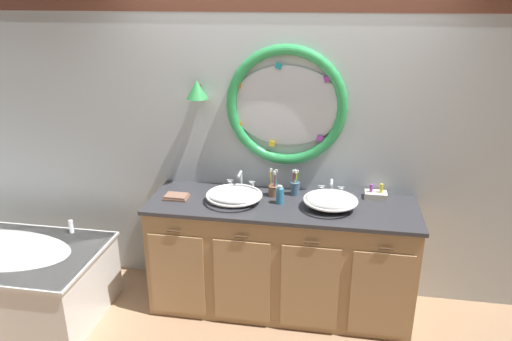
{
  "coord_description": "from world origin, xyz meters",
  "views": [
    {
      "loc": [
        0.44,
        -3.06,
        2.41
      ],
      "look_at": [
        -0.13,
        0.25,
        1.16
      ],
      "focal_mm": 33.66,
      "sensor_mm": 36.0,
      "label": 1
    }
  ],
  "objects_px": {
    "toothbrush_holder_left": "(274,189)",
    "toiletry_basket": "(376,194)",
    "sink_basin_right": "(330,200)",
    "folded_hand_towel": "(176,197)",
    "sink_basin_left": "(234,195)",
    "toothbrush_holder_right": "(295,187)",
    "soap_dispenser": "(280,195)"
  },
  "relations": [
    {
      "from": "sink_basin_left",
      "to": "toothbrush_holder_right",
      "type": "bearing_deg",
      "value": 25.51
    },
    {
      "from": "sink_basin_left",
      "to": "folded_hand_towel",
      "type": "bearing_deg",
      "value": -177.87
    },
    {
      "from": "sink_basin_right",
      "to": "folded_hand_towel",
      "type": "bearing_deg",
      "value": -179.18
    },
    {
      "from": "sink_basin_right",
      "to": "toiletry_basket",
      "type": "bearing_deg",
      "value": 36.63
    },
    {
      "from": "toothbrush_holder_left",
      "to": "soap_dispenser",
      "type": "height_order",
      "value": "toothbrush_holder_left"
    },
    {
      "from": "soap_dispenser",
      "to": "folded_hand_towel",
      "type": "distance_m",
      "value": 0.8
    },
    {
      "from": "toothbrush_holder_right",
      "to": "toiletry_basket",
      "type": "distance_m",
      "value": 0.63
    },
    {
      "from": "sink_basin_left",
      "to": "toiletry_basket",
      "type": "height_order",
      "value": "toiletry_basket"
    },
    {
      "from": "sink_basin_right",
      "to": "toiletry_basket",
      "type": "distance_m",
      "value": 0.43
    },
    {
      "from": "toothbrush_holder_left",
      "to": "toothbrush_holder_right",
      "type": "distance_m",
      "value": 0.17
    },
    {
      "from": "folded_hand_towel",
      "to": "toothbrush_holder_left",
      "type": "bearing_deg",
      "value": 13.84
    },
    {
      "from": "folded_hand_towel",
      "to": "toiletry_basket",
      "type": "xyz_separation_m",
      "value": [
        1.52,
        0.27,
        0.01
      ]
    },
    {
      "from": "toothbrush_holder_right",
      "to": "toiletry_basket",
      "type": "xyz_separation_m",
      "value": [
        0.62,
        0.04,
        -0.04
      ]
    },
    {
      "from": "sink_basin_left",
      "to": "folded_hand_towel",
      "type": "height_order",
      "value": "sink_basin_left"
    },
    {
      "from": "sink_basin_left",
      "to": "folded_hand_towel",
      "type": "xyz_separation_m",
      "value": [
        -0.45,
        -0.02,
        -0.04
      ]
    },
    {
      "from": "folded_hand_towel",
      "to": "toiletry_basket",
      "type": "bearing_deg",
      "value": 10.14
    },
    {
      "from": "sink_basin_right",
      "to": "soap_dispenser",
      "type": "height_order",
      "value": "soap_dispenser"
    },
    {
      "from": "toiletry_basket",
      "to": "folded_hand_towel",
      "type": "bearing_deg",
      "value": -169.86
    },
    {
      "from": "sink_basin_left",
      "to": "toiletry_basket",
      "type": "bearing_deg",
      "value": 13.44
    },
    {
      "from": "soap_dispenser",
      "to": "toiletry_basket",
      "type": "distance_m",
      "value": 0.76
    },
    {
      "from": "sink_basin_right",
      "to": "soap_dispenser",
      "type": "xyz_separation_m",
      "value": [
        -0.38,
        0.03,
        0.0
      ]
    },
    {
      "from": "sink_basin_left",
      "to": "sink_basin_right",
      "type": "xyz_separation_m",
      "value": [
        0.72,
        0.0,
        0.01
      ]
    },
    {
      "from": "toothbrush_holder_right",
      "to": "toiletry_basket",
      "type": "bearing_deg",
      "value": 3.97
    },
    {
      "from": "soap_dispenser",
      "to": "toiletry_basket",
      "type": "relative_size",
      "value": 0.9
    },
    {
      "from": "toothbrush_holder_left",
      "to": "toothbrush_holder_right",
      "type": "bearing_deg",
      "value": 16.29
    },
    {
      "from": "soap_dispenser",
      "to": "folded_hand_towel",
      "type": "bearing_deg",
      "value": -176.68
    },
    {
      "from": "sink_basin_right",
      "to": "toothbrush_holder_right",
      "type": "height_order",
      "value": "toothbrush_holder_right"
    },
    {
      "from": "sink_basin_right",
      "to": "folded_hand_towel",
      "type": "distance_m",
      "value": 1.18
    },
    {
      "from": "folded_hand_towel",
      "to": "toiletry_basket",
      "type": "relative_size",
      "value": 1.1
    },
    {
      "from": "toothbrush_holder_left",
      "to": "sink_basin_left",
      "type": "bearing_deg",
      "value": -149.69
    },
    {
      "from": "toothbrush_holder_left",
      "to": "toiletry_basket",
      "type": "distance_m",
      "value": 0.79
    },
    {
      "from": "toothbrush_holder_left",
      "to": "toiletry_basket",
      "type": "height_order",
      "value": "toothbrush_holder_left"
    }
  ]
}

